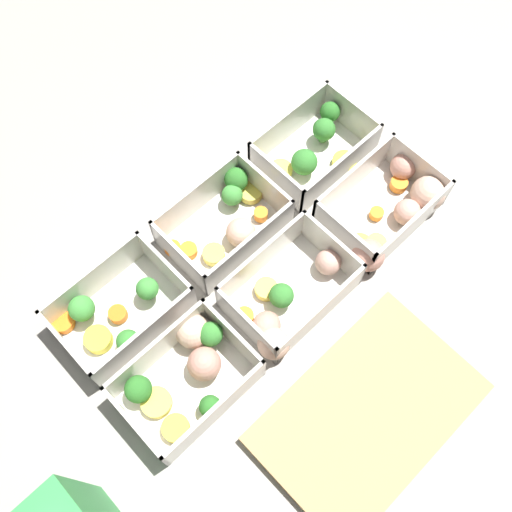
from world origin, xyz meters
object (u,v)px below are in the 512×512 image
(container_near_center, at_px, (229,220))
(container_near_right, at_px, (117,313))
(container_near_left, at_px, (315,148))
(container_far_center, at_px, (287,299))
(container_far_right, at_px, (188,371))
(container_far_left, at_px, (393,208))

(container_near_center, bearing_deg, container_near_right, 0.05)
(container_near_left, xyz_separation_m, container_far_center, (0.20, 0.14, -0.00))
(container_near_center, distance_m, container_far_right, 0.22)
(container_near_center, xyz_separation_m, container_far_left, (-0.18, 0.15, 0.00))
(container_near_right, height_order, container_far_left, same)
(container_near_left, relative_size, container_near_right, 0.98)
(container_near_left, distance_m, container_near_right, 0.38)
(container_near_right, bearing_deg, container_far_left, 158.74)
(container_far_center, xyz_separation_m, container_far_right, (0.16, -0.02, 0.00))
(container_near_center, relative_size, container_near_right, 1.06)
(container_near_left, relative_size, container_far_left, 0.82)
(container_far_center, relative_size, container_far_right, 1.12)
(container_near_right, xyz_separation_m, container_far_center, (-0.18, 0.14, -0.00))
(container_near_left, relative_size, container_far_center, 0.89)
(container_near_center, height_order, container_far_right, same)
(container_near_left, height_order, container_far_right, same)
(container_far_left, height_order, container_far_right, same)
(container_near_center, height_order, container_far_left, same)
(container_near_left, xyz_separation_m, container_near_right, (0.38, -0.00, -0.00))
(container_far_center, bearing_deg, container_near_right, -38.73)
(container_near_center, bearing_deg, container_far_left, 140.62)
(container_far_center, height_order, container_far_right, same)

